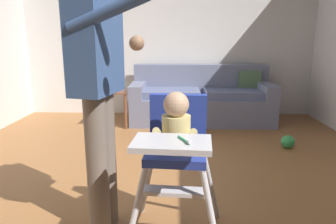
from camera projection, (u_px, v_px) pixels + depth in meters
The scene contains 8 objects.
ground at pixel (160, 192), 2.73m from camera, with size 6.33×7.12×0.10m, color brown.
wall_far at pixel (169, 30), 5.12m from camera, with size 5.53×0.06×2.78m, color silver.
couch at pixel (202, 100), 4.84m from camera, with size 2.14×0.86×0.86m.
high_chair at pixel (176, 140), 1.88m from camera, with size 0.65×0.76×0.97m.
adult_standing at pixel (99, 85), 1.93m from camera, with size 0.51×0.57×1.72m.
toy_ball at pixel (288, 142), 3.67m from camera, with size 0.16×0.16×0.16m, color green.
side_table at pixel (116, 100), 4.56m from camera, with size 0.40×0.40×0.52m.
sippy_cup at pixel (118, 87), 4.51m from camera, with size 0.07×0.07×0.10m, color #284CB7.
Camera 1 is at (0.14, -2.50, 1.26)m, focal length 33.39 mm.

